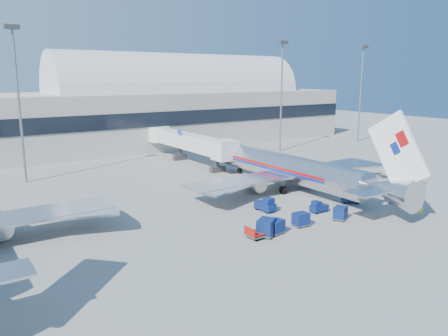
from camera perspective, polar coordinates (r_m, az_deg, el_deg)
ground at (r=52.21m, az=4.17°, el=-5.44°), size 260.00×260.00×0.00m
terminal at (r=96.96m, az=-23.73°, el=6.14°), size 170.00×28.15×21.00m
airliner_main at (r=61.11m, az=8.99°, el=-0.16°), size 32.00×37.26×12.07m
jetbridge_near at (r=80.66m, az=-5.10°, el=3.56°), size 4.40×27.50×6.25m
mast_west at (r=69.97m, az=-25.44°, el=10.15°), size 2.00×1.20×22.60m
mast_east at (r=92.14m, az=7.55°, el=11.31°), size 2.00×1.20×22.60m
mast_far_east at (r=110.28m, az=17.52°, el=10.94°), size 2.00×1.20×22.60m
barrier_near at (r=65.65m, az=15.54°, el=-1.84°), size 3.00×0.55×0.90m
barrier_mid at (r=68.15m, az=17.35°, el=-1.45°), size 3.00×0.55×0.90m
barrier_far at (r=70.71m, az=19.03°, el=-1.09°), size 3.00×0.55×0.90m
tug_lead at (r=52.09m, az=12.24°, el=-4.99°), size 2.17×1.10×1.41m
tug_right at (r=56.87m, az=16.10°, el=-3.75°), size 2.36×2.27×1.43m
tug_left at (r=51.52m, az=5.47°, el=-4.82°), size 1.46×2.64×1.66m
cart_train_a at (r=46.93m, az=10.00°, el=-6.60°), size 1.76×1.39×1.47m
cart_train_b at (r=44.40m, az=6.80°, el=-7.58°), size 1.90×1.60×1.46m
cart_train_c at (r=43.61m, az=5.53°, el=-7.70°), size 2.50×2.34×1.76m
cart_solo_near at (r=49.95m, az=14.95°, el=-5.67°), size 2.08×1.89×1.49m
cart_solo_far at (r=58.89m, az=21.26°, el=-3.35°), size 2.33×2.17×1.64m
cart_open_red at (r=43.29m, az=4.55°, el=-8.51°), size 2.42×1.74×0.63m
ramp_worker at (r=55.20m, az=24.24°, el=-4.59°), size 0.74×0.72×1.72m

